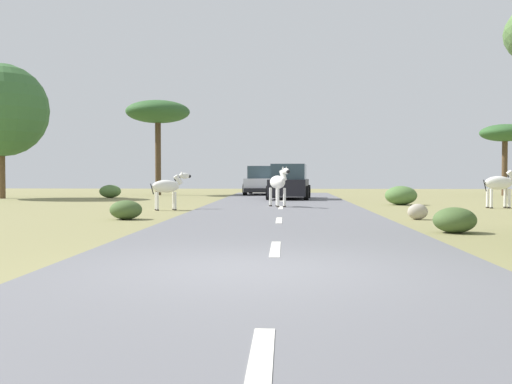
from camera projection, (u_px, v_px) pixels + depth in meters
name	position (u px, v px, depth m)	size (l,w,h in m)	color
ground_plane	(249.00, 272.00, 7.63)	(90.00, 90.00, 0.00)	olive
road	(273.00, 270.00, 7.61)	(6.00, 64.00, 0.05)	slate
lane_markings	(271.00, 282.00, 6.61)	(0.16, 56.00, 0.01)	silver
zebra_0	(278.00, 183.00, 22.15)	(0.92, 1.52, 1.53)	silver
zebra_2	(168.00, 187.00, 20.83)	(1.39, 0.79, 1.39)	silver
zebra_3	(501.00, 183.00, 22.10)	(1.65, 0.62, 1.57)	silver
car_0	(289.00, 183.00, 29.41)	(2.27, 4.46, 1.74)	black
car_1	(262.00, 181.00, 36.15)	(2.24, 4.45, 1.74)	silver
tree_2	(505.00, 134.00, 35.42)	(2.95, 2.95, 4.31)	#4C3823
tree_3	(1.00, 110.00, 31.02)	(4.90, 4.90, 7.13)	brown
tree_7	(158.00, 113.00, 36.31)	(3.95, 3.95, 5.85)	#4C3823
bush_0	(455.00, 220.00, 12.74)	(0.93, 0.84, 0.56)	#425B2D
bush_1	(110.00, 191.00, 32.09)	(1.18, 1.06, 0.71)	#4C7038
bush_2	(126.00, 210.00, 16.56)	(0.91, 0.82, 0.55)	#425B2D
bush_3	(401.00, 195.00, 24.49)	(1.32, 1.19, 0.79)	#4C7038
rock_2	(418.00, 212.00, 16.48)	(0.56, 0.40, 0.45)	#A89E8C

